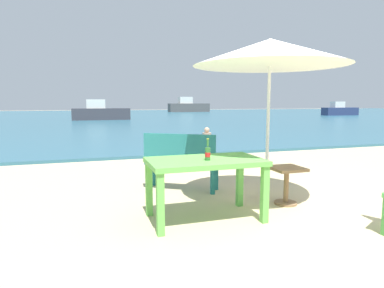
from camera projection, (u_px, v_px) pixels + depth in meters
The scene contains 11 objects.
ground_plane at pixel (314, 217), 4.15m from camera, with size 120.00×120.00×0.00m, color #C6B287.
sea_water at pixel (116, 116), 32.48m from camera, with size 120.00×50.00×0.08m, color #2D6075.
picnic_table_green at pixel (205, 168), 4.02m from camera, with size 1.40×0.80×0.76m.
beer_bottle_amber at pixel (208, 153), 3.91m from camera, with size 0.07×0.07×0.26m.
patio_umbrella at pixel (270, 53), 4.42m from camera, with size 2.10×2.10×2.30m.
side_table_wood at pixel (286, 180), 4.65m from camera, with size 0.44×0.44×0.54m.
bench_teal_center at pixel (181, 158), 5.34m from camera, with size 1.20×0.96×0.95m.
swimmer_person at pixel (207, 134), 12.66m from camera, with size 0.34×0.34×0.41m.
boat_cargo_ship at pixel (100, 112), 25.55m from camera, with size 4.37×1.19×1.59m.
boat_ferry at pixel (188, 106), 46.56m from camera, with size 5.82×1.59×2.11m.
boat_barge at pixel (340, 110), 34.50m from camera, with size 3.96×1.08×1.44m.
Camera 1 is at (-2.70, -3.33, 1.45)m, focal length 30.58 mm.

